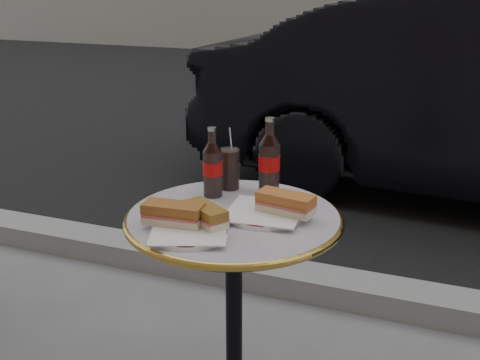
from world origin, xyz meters
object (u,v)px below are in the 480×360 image
(plate_right, at_px, (265,214))
(cola_bottle_left, at_px, (212,162))
(cola_bottle_right, at_px, (269,156))
(bistro_table, at_px, (234,326))
(plate_left, at_px, (189,233))
(cola_glass, at_px, (229,169))

(plate_right, relative_size, cola_bottle_left, 1.00)
(cola_bottle_left, relative_size, cola_bottle_right, 0.90)
(bistro_table, distance_m, cola_bottle_right, 0.53)
(plate_left, distance_m, cola_bottle_left, 0.31)
(cola_bottle_right, bearing_deg, bistro_table, -100.49)
(plate_left, bearing_deg, cola_bottle_right, 75.88)
(cola_bottle_left, bearing_deg, cola_glass, 74.31)
(plate_left, relative_size, cola_bottle_right, 0.86)
(bistro_table, relative_size, plate_left, 3.55)
(cola_bottle_left, relative_size, cola_glass, 1.66)
(cola_bottle_right, bearing_deg, plate_left, -104.12)
(plate_left, xyz_separation_m, cola_bottle_left, (-0.06, 0.29, 0.10))
(bistro_table, distance_m, plate_right, 0.38)
(bistro_table, bearing_deg, cola_bottle_right, 79.51)
(plate_right, distance_m, cola_bottle_left, 0.25)
(plate_right, bearing_deg, cola_glass, 135.22)
(cola_bottle_left, xyz_separation_m, cola_glass, (0.02, 0.08, -0.04))
(plate_left, relative_size, cola_bottle_left, 0.95)
(plate_left, height_order, cola_bottle_right, cola_bottle_right)
(plate_left, distance_m, cola_glass, 0.38)
(bistro_table, xyz_separation_m, cola_bottle_left, (-0.12, 0.12, 0.47))
(bistro_table, relative_size, cola_glass, 5.63)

